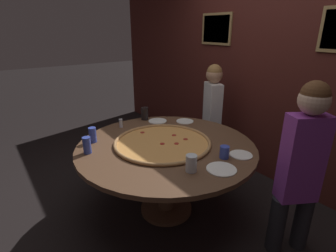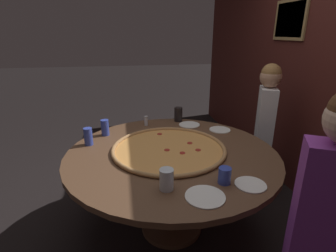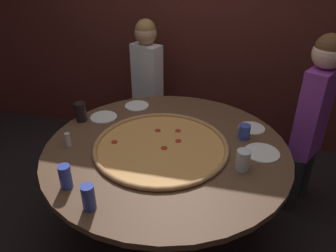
{
  "view_description": "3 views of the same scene",
  "coord_description": "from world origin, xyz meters",
  "px_view_note": "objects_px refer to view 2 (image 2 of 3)",
  "views": [
    {
      "loc": [
        1.82,
        -1.29,
        1.76
      ],
      "look_at": [
        -0.06,
        0.06,
        0.89
      ],
      "focal_mm": 28.0,
      "sensor_mm": 36.0,
      "label": 1
    },
    {
      "loc": [
        1.85,
        -0.36,
        1.63
      ],
      "look_at": [
        -0.07,
        -0.02,
        0.93
      ],
      "focal_mm": 28.0,
      "sensor_mm": 36.0,
      "label": 2
    },
    {
      "loc": [
        0.45,
        -1.81,
        1.97
      ],
      "look_at": [
        0.03,
        -0.09,
        0.96
      ],
      "focal_mm": 35.0,
      "sensor_mm": 36.0,
      "label": 3
    }
  ],
  "objects_px": {
    "drink_cup_by_shaker": "(88,137)",
    "drink_cup_far_left": "(167,179)",
    "drink_cup_near_right": "(178,114)",
    "drink_cup_centre_back": "(225,176)",
    "diner_centre_back": "(265,123)",
    "white_plate_right_side": "(189,125)",
    "diner_side_left": "(327,219)",
    "white_plate_beside_cup": "(205,197)",
    "dining_table": "(172,165)",
    "white_plate_left_side": "(250,185)",
    "giant_pizza": "(169,148)",
    "drink_cup_front_edge": "(105,128)",
    "condiment_shaker": "(146,121)",
    "white_plate_far_back": "(220,130)"
  },
  "relations": [
    {
      "from": "drink_cup_far_left",
      "to": "white_plate_far_back",
      "type": "relative_size",
      "value": 0.66
    },
    {
      "from": "diner_side_left",
      "to": "drink_cup_by_shaker",
      "type": "bearing_deg",
      "value": -17.19
    },
    {
      "from": "dining_table",
      "to": "white_plate_beside_cup",
      "type": "distance_m",
      "value": 0.65
    },
    {
      "from": "giant_pizza",
      "to": "white_plate_far_back",
      "type": "height_order",
      "value": "giant_pizza"
    },
    {
      "from": "drink_cup_far_left",
      "to": "drink_cup_near_right",
      "type": "distance_m",
      "value": 1.28
    },
    {
      "from": "white_plate_far_back",
      "to": "diner_centre_back",
      "type": "relative_size",
      "value": 0.15
    },
    {
      "from": "dining_table",
      "to": "diner_side_left",
      "type": "distance_m",
      "value": 1.15
    },
    {
      "from": "white_plate_left_side",
      "to": "diner_centre_back",
      "type": "bearing_deg",
      "value": 146.95
    },
    {
      "from": "drink_cup_far_left",
      "to": "drink_cup_by_shaker",
      "type": "distance_m",
      "value": 0.93
    },
    {
      "from": "diner_centre_back",
      "to": "white_plate_beside_cup",
      "type": "bearing_deg",
      "value": 161.23
    },
    {
      "from": "drink_cup_by_shaker",
      "to": "diner_side_left",
      "type": "distance_m",
      "value": 1.73
    },
    {
      "from": "giant_pizza",
      "to": "diner_side_left",
      "type": "height_order",
      "value": "diner_side_left"
    },
    {
      "from": "drink_cup_by_shaker",
      "to": "white_plate_far_back",
      "type": "bearing_deg",
      "value": 96.6
    },
    {
      "from": "drink_cup_near_right",
      "to": "drink_cup_centre_back",
      "type": "relative_size",
      "value": 1.42
    },
    {
      "from": "dining_table",
      "to": "drink_cup_near_right",
      "type": "bearing_deg",
      "value": 164.09
    },
    {
      "from": "diner_side_left",
      "to": "drink_cup_near_right",
      "type": "bearing_deg",
      "value": -50.12
    },
    {
      "from": "white_plate_right_side",
      "to": "diner_side_left",
      "type": "height_order",
      "value": "diner_side_left"
    },
    {
      "from": "drink_cup_near_right",
      "to": "white_plate_far_back",
      "type": "relative_size",
      "value": 0.74
    },
    {
      "from": "giant_pizza",
      "to": "condiment_shaker",
      "type": "bearing_deg",
      "value": -168.83
    },
    {
      "from": "dining_table",
      "to": "drink_cup_far_left",
      "type": "height_order",
      "value": "drink_cup_far_left"
    },
    {
      "from": "drink_cup_far_left",
      "to": "dining_table",
      "type": "bearing_deg",
      "value": 165.72
    },
    {
      "from": "white_plate_beside_cup",
      "to": "diner_centre_back",
      "type": "xyz_separation_m",
      "value": [
        -1.08,
        0.97,
        0.02
      ]
    },
    {
      "from": "dining_table",
      "to": "diner_centre_back",
      "type": "relative_size",
      "value": 1.23
    },
    {
      "from": "drink_cup_by_shaker",
      "to": "drink_cup_front_edge",
      "type": "relative_size",
      "value": 1.02
    },
    {
      "from": "drink_cup_near_right",
      "to": "white_plate_beside_cup",
      "type": "relative_size",
      "value": 0.64
    },
    {
      "from": "dining_table",
      "to": "drink_cup_by_shaker",
      "type": "distance_m",
      "value": 0.73
    },
    {
      "from": "drink_cup_front_edge",
      "to": "white_plate_left_side",
      "type": "xyz_separation_m",
      "value": [
        1.01,
        0.92,
        -0.07
      ]
    },
    {
      "from": "drink_cup_front_edge",
      "to": "drink_cup_centre_back",
      "type": "bearing_deg",
      "value": 38.76
    },
    {
      "from": "drink_cup_by_shaker",
      "to": "condiment_shaker",
      "type": "distance_m",
      "value": 0.66
    },
    {
      "from": "condiment_shaker",
      "to": "white_plate_right_side",
      "type": "bearing_deg",
      "value": 81.06
    },
    {
      "from": "drink_cup_by_shaker",
      "to": "diner_centre_back",
      "type": "relative_size",
      "value": 0.11
    },
    {
      "from": "drink_cup_far_left",
      "to": "drink_cup_near_right",
      "type": "relative_size",
      "value": 0.89
    },
    {
      "from": "white_plate_left_side",
      "to": "diner_centre_back",
      "type": "distance_m",
      "value": 1.2
    },
    {
      "from": "dining_table",
      "to": "white_plate_right_side",
      "type": "distance_m",
      "value": 0.67
    },
    {
      "from": "drink_cup_by_shaker",
      "to": "drink_cup_far_left",
      "type": "bearing_deg",
      "value": 34.82
    },
    {
      "from": "white_plate_right_side",
      "to": "diner_side_left",
      "type": "distance_m",
      "value": 1.6
    },
    {
      "from": "drink_cup_centre_back",
      "to": "white_plate_beside_cup",
      "type": "height_order",
      "value": "drink_cup_centre_back"
    },
    {
      "from": "drink_cup_front_edge",
      "to": "diner_centre_back",
      "type": "bearing_deg",
      "value": 89.82
    },
    {
      "from": "dining_table",
      "to": "drink_cup_far_left",
      "type": "xyz_separation_m",
      "value": [
        0.51,
        -0.13,
        0.19
      ]
    },
    {
      "from": "white_plate_left_side",
      "to": "drink_cup_far_left",
      "type": "bearing_deg",
      "value": -95.46
    },
    {
      "from": "white_plate_beside_cup",
      "to": "drink_cup_near_right",
      "type": "bearing_deg",
      "value": 174.37
    },
    {
      "from": "drink_cup_front_edge",
      "to": "white_plate_beside_cup",
      "type": "bearing_deg",
      "value": 29.28
    },
    {
      "from": "drink_cup_near_right",
      "to": "diner_side_left",
      "type": "bearing_deg",
      "value": 11.12
    },
    {
      "from": "giant_pizza",
      "to": "diner_centre_back",
      "type": "distance_m",
      "value": 1.14
    },
    {
      "from": "white_plate_far_back",
      "to": "drink_cup_front_edge",
      "type": "bearing_deg",
      "value": -93.25
    },
    {
      "from": "drink_cup_by_shaker",
      "to": "drink_cup_centre_back",
      "type": "distance_m",
      "value": 1.17
    },
    {
      "from": "drink_cup_far_left",
      "to": "white_plate_right_side",
      "type": "height_order",
      "value": "drink_cup_far_left"
    },
    {
      "from": "giant_pizza",
      "to": "diner_side_left",
      "type": "xyz_separation_m",
      "value": [
        1.03,
        0.56,
        0.06
      ]
    },
    {
      "from": "white_plate_left_side",
      "to": "drink_cup_by_shaker",
      "type": "bearing_deg",
      "value": -127.75
    },
    {
      "from": "drink_cup_centre_back",
      "to": "diner_centre_back",
      "type": "distance_m",
      "value": 1.25
    }
  ]
}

